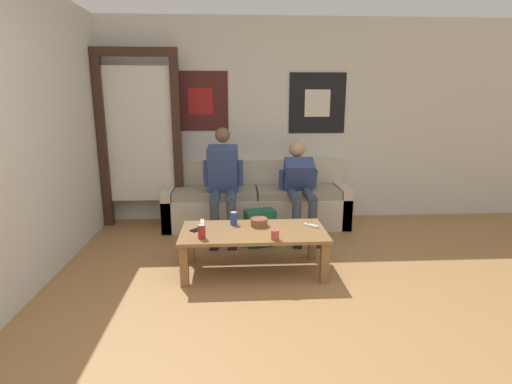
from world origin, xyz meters
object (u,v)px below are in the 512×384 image
coffee_table (253,236)px  drink_can_red (202,232)px  cell_phone (197,229)px  game_controller_near_right (202,222)px  ceramic_bowl (259,222)px  pillar_candle (275,235)px  couch (256,203)px  backpack (260,228)px  drink_can_blue (234,218)px  person_seated_teen (300,184)px  game_controller_near_left (311,226)px  person_seated_adult (223,179)px

coffee_table → drink_can_red: 0.51m
drink_can_red → cell_phone: drink_can_red is taller
game_controller_near_right → ceramic_bowl: bearing=-10.9°
ceramic_bowl → pillar_candle: pillar_candle is taller
couch → ceramic_bowl: 1.28m
backpack → drink_can_red: 1.07m
drink_can_blue → game_controller_near_right: drink_can_blue is taller
drink_can_blue → cell_phone: size_ratio=0.85×
backpack → ceramic_bowl: (-0.05, -0.55, 0.26)m
couch → person_seated_teen: 0.66m
person_seated_teen → ceramic_bowl: (-0.54, -0.95, -0.15)m
drink_can_red → game_controller_near_right: (-0.03, 0.42, -0.05)m
person_seated_teen → game_controller_near_left: size_ratio=8.12×
game_controller_near_left → person_seated_teen: bearing=86.8°
drink_can_blue → person_seated_adult: bearing=97.6°
game_controller_near_right → cell_phone: bearing=-99.4°
drink_can_red → drink_can_blue: bearing=53.2°
person_seated_adult → ceramic_bowl: 1.02m
game_controller_near_left → couch: bearing=108.1°
ceramic_bowl → game_controller_near_left: ceramic_bowl is taller
couch → game_controller_near_left: size_ratio=17.30×
drink_can_red → game_controller_near_right: drink_can_red is taller
person_seated_teen → person_seated_adult: bearing=-178.8°
game_controller_near_right → coffee_table: bearing=-25.7°
pillar_candle → game_controller_near_right: pillar_candle is taller
drink_can_blue → game_controller_near_left: size_ratio=0.94×
person_seated_teen → drink_can_blue: bearing=-130.9°
game_controller_near_left → game_controller_near_right: (-1.03, 0.17, 0.00)m
ceramic_bowl → cell_phone: size_ratio=1.17×
coffee_table → pillar_candle: 0.32m
game_controller_near_right → person_seated_teen: bearing=38.1°
couch → game_controller_near_right: (-0.59, -1.17, 0.13)m
cell_phone → game_controller_near_right: bearing=80.6°
person_seated_adult → person_seated_teen: 0.90m
game_controller_near_left → cell_phone: bearing=-178.4°
couch → ceramic_bowl: couch is taller
game_controller_near_left → cell_phone: 1.06m
ceramic_bowl → drink_can_red: 0.61m
backpack → drink_can_blue: 0.64m
pillar_candle → game_controller_near_left: 0.49m
coffee_table → cell_phone: bearing=176.0°
pillar_candle → couch: bearing=92.2°
backpack → pillar_candle: bearing=-86.2°
game_controller_near_left → game_controller_near_right: 1.04m
coffee_table → pillar_candle: pillar_candle is taller
ceramic_bowl → coffee_table: bearing=-115.4°
couch → drink_can_blue: size_ratio=18.38×
game_controller_near_right → couch: bearing=63.2°
game_controller_near_right → cell_phone: (-0.03, -0.20, -0.01)m
drink_can_red → cell_phone: (-0.06, 0.23, -0.06)m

